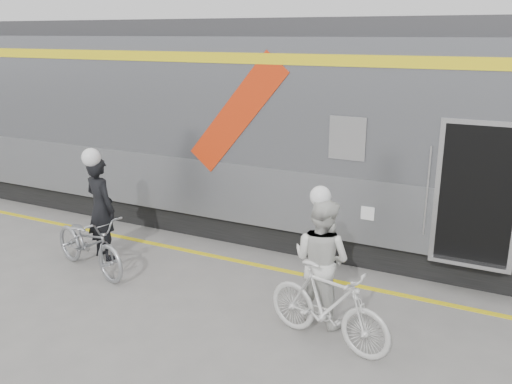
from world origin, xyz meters
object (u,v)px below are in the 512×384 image
Objects in this scene: woman at (321,260)px; bicycle_right at (328,306)px; bicycle_left at (89,243)px; man at (101,208)px.

woman is 0.99× the size of bicycle_right.
woman is at bearing -70.73° from bicycle_left.
man is 1.04× the size of woman.
bicycle_left is (0.20, -0.55, -0.41)m from man.
woman reaches higher than bicycle_left.
bicycle_right is at bearing -78.29° from bicycle_left.
bicycle_right is (4.49, -0.87, -0.38)m from man.
bicycle_left is at bearing 99.21° from bicycle_right.
bicycle_right reaches higher than bicycle_left.
bicycle_right is (0.30, -0.55, -0.35)m from woman.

